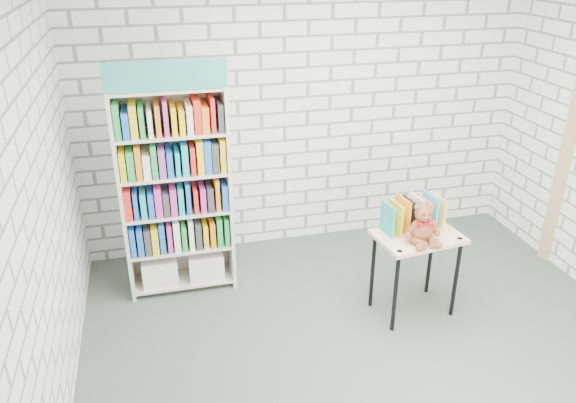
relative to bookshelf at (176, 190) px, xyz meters
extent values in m
plane|color=#3F4A3E|center=(1.37, -1.36, -0.96)|extent=(4.50, 4.50, 0.00)
cube|color=silver|center=(1.37, 0.64, 0.44)|extent=(4.50, 0.02, 2.80)
cube|color=silver|center=(-0.88, -1.36, 0.44)|extent=(0.02, 4.00, 2.80)
cube|color=beige|center=(-0.46, -0.01, -0.02)|extent=(0.03, 0.37, 1.88)
cube|color=beige|center=(0.46, -0.01, -0.02)|extent=(0.03, 0.37, 1.88)
cube|color=beige|center=(0.00, 0.17, -0.02)|extent=(0.94, 0.02, 1.88)
cube|color=teal|center=(0.00, -0.18, 1.04)|extent=(0.94, 0.02, 0.23)
cube|color=beige|center=(0.00, -0.01, -0.90)|extent=(0.88, 0.35, 0.03)
cube|color=beige|center=(0.00, -0.01, -0.55)|extent=(0.88, 0.35, 0.03)
cube|color=beige|center=(0.00, -0.01, -0.19)|extent=(0.88, 0.35, 0.03)
cube|color=beige|center=(0.00, -0.01, 0.17)|extent=(0.88, 0.35, 0.03)
cube|color=beige|center=(0.00, -0.01, 0.52)|extent=(0.88, 0.35, 0.03)
cube|color=beige|center=(0.00, -0.01, 0.90)|extent=(0.88, 0.35, 0.03)
cube|color=silver|center=(-0.21, -0.01, -0.76)|extent=(0.31, 0.31, 0.25)
cube|color=silver|center=(0.21, -0.01, -0.76)|extent=(0.31, 0.31, 0.25)
cube|color=green|center=(0.00, -0.02, -0.41)|extent=(0.88, 0.31, 0.25)
cube|color=orange|center=(0.00, -0.02, -0.05)|extent=(0.88, 0.31, 0.25)
cube|color=#BF338C|center=(0.00, -0.02, 0.31)|extent=(0.88, 0.31, 0.25)
cube|color=#19A5B2|center=(0.00, -0.02, 0.66)|extent=(0.88, 0.31, 0.25)
cube|color=tan|center=(1.88, -0.90, -0.24)|extent=(0.75, 0.56, 0.03)
cylinder|color=black|center=(1.62, -1.12, -0.61)|extent=(0.03, 0.03, 0.71)
cylinder|color=black|center=(1.57, -0.75, -0.61)|extent=(0.03, 0.03, 0.71)
cylinder|color=black|center=(2.20, -1.04, -0.61)|extent=(0.03, 0.03, 0.71)
cylinder|color=black|center=(2.15, -0.68, -0.61)|extent=(0.03, 0.03, 0.71)
cylinder|color=black|center=(1.63, -1.10, -0.22)|extent=(0.05, 0.05, 0.01)
cylinder|color=black|center=(2.19, -1.04, -0.22)|extent=(0.05, 0.05, 0.01)
cube|color=teal|center=(1.64, -0.81, -0.08)|extent=(0.04, 0.21, 0.29)
cube|color=gold|center=(1.70, -0.81, -0.08)|extent=(0.04, 0.21, 0.29)
cube|color=orange|center=(1.77, -0.80, -0.08)|extent=(0.04, 0.21, 0.29)
cube|color=black|center=(1.84, -0.79, -0.08)|extent=(0.04, 0.21, 0.29)
cube|color=white|center=(1.90, -0.78, -0.08)|extent=(0.04, 0.21, 0.29)
cube|color=orange|center=(1.97, -0.77, -0.08)|extent=(0.04, 0.21, 0.29)
cube|color=#39A1D9|center=(2.04, -0.76, -0.08)|extent=(0.04, 0.21, 0.29)
cube|color=gold|center=(2.10, -0.76, -0.08)|extent=(0.04, 0.21, 0.29)
ellipsoid|color=brown|center=(1.86, -0.98, -0.12)|extent=(0.19, 0.16, 0.19)
sphere|color=brown|center=(1.86, -0.99, 0.02)|extent=(0.14, 0.14, 0.14)
sphere|color=brown|center=(1.81, -0.97, 0.08)|extent=(0.05, 0.05, 0.05)
sphere|color=brown|center=(1.91, -0.98, 0.08)|extent=(0.05, 0.05, 0.05)
sphere|color=brown|center=(1.86, -1.04, 0.00)|extent=(0.05, 0.05, 0.05)
sphere|color=black|center=(1.83, -1.04, 0.04)|extent=(0.02, 0.02, 0.02)
sphere|color=black|center=(1.88, -1.05, 0.04)|extent=(0.02, 0.02, 0.02)
sphere|color=black|center=(1.86, -1.07, 0.01)|extent=(0.02, 0.02, 0.02)
cylinder|color=brown|center=(1.76, -1.00, -0.10)|extent=(0.10, 0.08, 0.14)
cylinder|color=brown|center=(1.95, -1.01, -0.10)|extent=(0.10, 0.08, 0.14)
sphere|color=brown|center=(1.73, -1.01, -0.15)|extent=(0.05, 0.05, 0.05)
sphere|color=brown|center=(1.98, -1.02, -0.15)|extent=(0.05, 0.05, 0.05)
cylinder|color=brown|center=(1.80, -1.08, -0.18)|extent=(0.10, 0.15, 0.08)
cylinder|color=brown|center=(1.91, -1.08, -0.18)|extent=(0.10, 0.16, 0.08)
sphere|color=brown|center=(1.77, -1.14, -0.19)|extent=(0.07, 0.07, 0.07)
sphere|color=brown|center=(1.93, -1.15, -0.19)|extent=(0.07, 0.07, 0.07)
cone|color=red|center=(1.82, -1.04, -0.04)|extent=(0.06, 0.05, 0.05)
cone|color=red|center=(1.89, -1.04, -0.04)|extent=(0.06, 0.05, 0.05)
sphere|color=red|center=(1.86, -1.04, -0.04)|extent=(0.03, 0.03, 0.03)
cube|color=tan|center=(3.59, -0.41, 0.09)|extent=(0.05, 0.12, 2.10)
camera|label=1|loc=(-0.14, -4.56, 1.97)|focal=35.00mm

